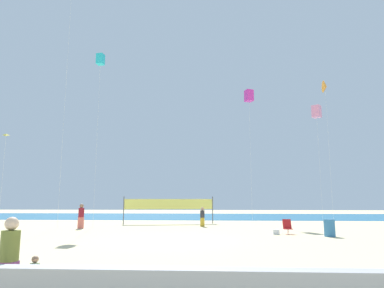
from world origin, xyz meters
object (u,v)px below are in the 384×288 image
Objects in this scene: beach_handbag at (276,232)px; kite_magenta_box at (249,96)px; mother_figure at (9,255)px; beachgoer_maroon_shirt at (81,215)px; trash_barrel at (329,228)px; kite_pink_box at (316,112)px; toddler_figure at (34,275)px; kite_orange_delta at (325,87)px; kite_cyan_box at (100,60)px; folding_beach_chair at (287,226)px; kite_yellow_diamond at (6,137)px; volleyball_net at (169,205)px; beachgoer_charcoal_shirt at (202,216)px.

kite_magenta_box reaches higher than beach_handbag.
beachgoer_maroon_shirt reaches higher than mother_figure.
trash_barrel is 0.08× the size of kite_pink_box.
toddler_figure is 0.88× the size of trash_barrel.
kite_cyan_box is at bearing -162.81° from kite_orange_delta.
beachgoer_maroon_shirt is at bearing -151.01° from kite_magenta_box.
mother_figure is 17.37m from folding_beach_chair.
kite_yellow_diamond is at bearing -154.91° from kite_magenta_box.
kite_pink_box is at bearing 74.62° from trash_barrel.
toddler_figure is 0.12× the size of kite_yellow_diamond.
folding_beach_chair is (14.40, -3.43, -0.50)m from beachgoer_maroon_shirt.
kite_cyan_box reaches higher than volleyball_net.
toddler_figure is 0.06× the size of kite_orange_delta.
kite_orange_delta is at bearing 6.21° from kite_magenta_box.
kite_yellow_diamond is (-26.15, -11.81, -4.60)m from kite_pink_box.
kite_pink_box is (11.76, 7.85, 10.44)m from beachgoer_charcoal_shirt.
volleyball_net is at bearing 34.25° from kite_cyan_box.
kite_cyan_box is 21.72m from kite_orange_delta.
mother_figure is 21.21m from beachgoer_charcoal_shirt.
mother_figure is 1.73× the size of trash_barrel.
beach_handbag is 20.01m from kite_cyan_box.
kite_orange_delta is at bearing 41.74° from toddler_figure.
kite_yellow_diamond reaches higher than mother_figure.
kite_orange_delta reaches higher than beachgoer_maroon_shirt.
kite_pink_box reaches higher than kite_yellow_diamond.
kite_pink_box is 2.95m from kite_orange_delta.
toddler_figure is at bearing -55.58° from kite_yellow_diamond.
beachgoer_maroon_shirt is at bearing -98.89° from kite_cyan_box.
kite_yellow_diamond is at bearing -133.66° from beachgoer_charcoal_shirt.
trash_barrel is 14.98m from volleyball_net.
kite_orange_delta reaches higher than volleyball_net.
kite_yellow_diamond reaches higher than beach_handbag.
folding_beach_chair is at bearing 27.05° from beach_handbag.
trash_barrel is at bearing -105.38° from kite_pink_box.
kite_pink_box is 1.70× the size of kite_yellow_diamond.
mother_figure is at bearing -117.68° from kite_pink_box.
volleyball_net is at bearing 31.86° from kite_yellow_diamond.
toddler_figure is 0.48× the size of beachgoer_maroon_shirt.
mother_figure is 0.68m from toddler_figure.
kite_orange_delta is (21.03, 8.25, 12.27)m from beachgoer_maroon_shirt.
folding_beach_chair is 0.11× the size of volleyball_net.
mother_figure is at bearing -90.57° from volleyball_net.
kite_magenta_box reaches higher than kite_pink_box.
beachgoer_charcoal_shirt is at bearing 15.39° from kite_yellow_diamond.
kite_yellow_diamond is at bearing 172.78° from beach_handbag.
volleyball_net is at bearing 179.04° from beachgoer_maroon_shirt.
kite_yellow_diamond reaches higher than beachgoer_maroon_shirt.
mother_figure is 0.24× the size of kite_yellow_diamond.
kite_pink_box is at bearing 161.82° from beachgoer_maroon_shirt.
mother_figure is 1.96× the size of toddler_figure.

